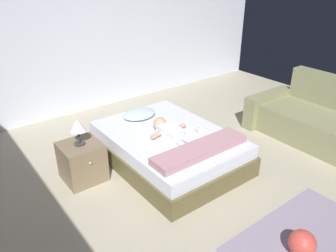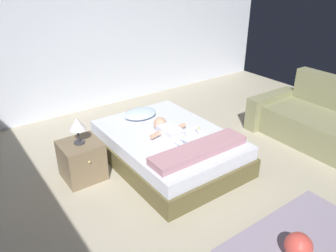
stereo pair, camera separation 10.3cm
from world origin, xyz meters
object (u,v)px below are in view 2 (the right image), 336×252
at_px(bed, 168,147).
at_px(pillow, 140,114).
at_px(baby, 168,130).
at_px(nightstand, 82,160).
at_px(toy_ball, 298,246).
at_px(lamp, 77,125).
at_px(baby_bottle, 199,130).
at_px(toothbrush, 174,125).
at_px(couch, 336,128).

bearing_deg(bed, pillow, 92.83).
height_order(baby, nightstand, baby).
relative_size(baby, toy_ball, 2.63).
xyz_separation_m(pillow, toy_ball, (0.02, -2.53, -0.33)).
bearing_deg(nightstand, baby, -18.30).
height_order(lamp, baby_bottle, lamp).
xyz_separation_m(lamp, baby_bottle, (1.35, -0.51, -0.26)).
bearing_deg(bed, baby_bottle, -32.70).
bearing_deg(bed, toy_ball, -90.23).
bearing_deg(baby_bottle, toy_ball, -100.92).
relative_size(pillow, toothbrush, 3.16).
distance_m(baby, toy_ball, 1.92).
xyz_separation_m(bed, pillow, (-0.03, 0.61, 0.26)).
xyz_separation_m(baby, couch, (2.11, -1.00, -0.18)).
height_order(couch, lamp, couch).
bearing_deg(bed, couch, -26.21).
xyz_separation_m(nightstand, baby_bottle, (1.35, -0.51, 0.20)).
distance_m(lamp, toy_ball, 2.51).
bearing_deg(toothbrush, nightstand, 171.67).
distance_m(toothbrush, couch, 2.23).
distance_m(toothbrush, baby_bottle, 0.36).
distance_m(baby, couch, 2.34).
bearing_deg(toy_ball, nightstand, 114.63).
bearing_deg(lamp, toy_ball, -65.37).
bearing_deg(nightstand, toothbrush, -8.33).
height_order(toy_ball, baby_bottle, baby_bottle).
bearing_deg(toy_ball, couch, 23.07).
relative_size(toothbrush, nightstand, 0.31).
distance_m(toothbrush, toy_ball, 2.07).
distance_m(bed, toy_ball, 1.92).
bearing_deg(couch, pillow, 142.27).
bearing_deg(couch, nightstand, 156.91).
bearing_deg(bed, toothbrush, 33.02).
bearing_deg(lamp, bed, -16.28).
xyz_separation_m(pillow, toothbrush, (0.22, -0.49, -0.04)).
relative_size(couch, lamp, 7.00).
distance_m(baby, nightstand, 1.08).
bearing_deg(pillow, baby, -89.17).
bearing_deg(toothbrush, bed, -146.98).
distance_m(bed, baby_bottle, 0.45).
relative_size(baby, baby_bottle, 6.35).
distance_m(pillow, baby, 0.64).
height_order(nightstand, baby_bottle, baby_bottle).
bearing_deg(toothbrush, toy_ball, -95.46).
bearing_deg(baby_bottle, couch, -24.94).
relative_size(bed, lamp, 5.90).
bearing_deg(lamp, baby, -18.30).
xyz_separation_m(toothbrush, toy_ball, (-0.20, -2.04, -0.28)).
height_order(pillow, lamp, lamp).
xyz_separation_m(couch, lamp, (-3.11, 1.33, 0.41)).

